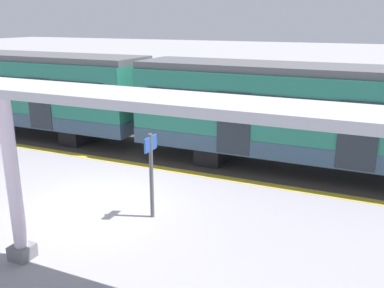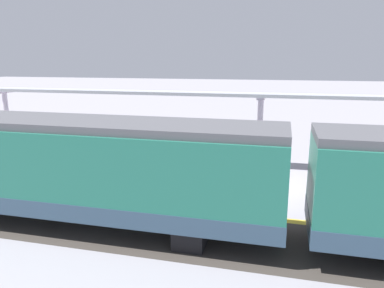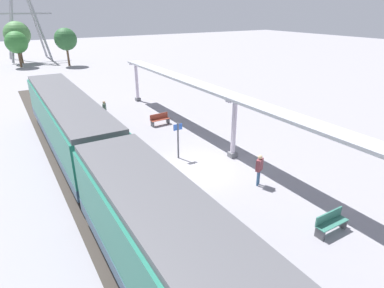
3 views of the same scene
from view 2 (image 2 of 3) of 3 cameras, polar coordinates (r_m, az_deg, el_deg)
The scene contains 11 objects.
ground_plane at distance 15.95m, azimuth 9.99°, elevation -6.57°, with size 176.00×176.00×0.00m, color gray.
tactile_edge_strip at distance 12.97m, azimuth 8.91°, elevation -11.19°, with size 0.37×38.16×0.01m, color gold.
trackbed at distance 11.37m, azimuth 8.04°, elevation -14.82°, with size 3.20×50.16×0.01m, color #38332D.
train_far_carriage at distance 12.78m, azimuth -20.54°, elevation -3.52°, with size 2.65×14.77×3.48m.
canopy_pillar_second at distance 18.32m, azimuth 10.52°, elevation 1.82°, with size 1.10×0.44×3.56m.
canopy_pillar_third at distance 24.12m, azimuth -26.91°, elevation 3.28°, with size 1.10×0.44×3.56m.
canopy_beam at distance 18.05m, azimuth 11.59°, elevation 7.49°, with size 1.20×30.68×0.16m, color #A8AAB2.
bench_near_end at distance 19.38m, azimuth -12.33°, elevation -1.78°, with size 1.52×0.52×0.86m.
platform_info_sign at distance 15.85m, azimuth 4.19°, elevation -1.50°, with size 0.56×0.10×2.20m.
passenger_waiting_near_edge at distance 18.24m, azimuth -25.57°, elevation -1.86°, with size 0.39×0.51×1.62m.
passenger_by_the_benches at distance 17.68m, azimuth 20.89°, elevation -1.78°, with size 0.52×0.41×1.66m.
Camera 2 is at (-15.02, -0.92, 5.28)m, focal length 34.12 mm.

